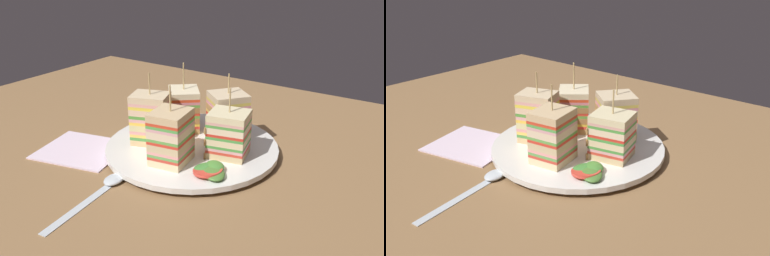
# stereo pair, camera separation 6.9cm
# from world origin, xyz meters

# --- Properties ---
(ground_plane) EXTENTS (1.24, 0.88, 0.02)m
(ground_plane) POSITION_xyz_m (0.00, 0.00, -0.01)
(ground_plane) COLOR olive
(plate) EXTENTS (0.29, 0.29, 0.02)m
(plate) POSITION_xyz_m (0.00, 0.00, 0.01)
(plate) COLOR white
(plate) RESTS_ON ground_plane
(sandwich_wedge_0) EXTENTS (0.06, 0.07, 0.12)m
(sandwich_wedge_0) POSITION_xyz_m (0.01, -0.07, 0.06)
(sandwich_wedge_0) COLOR beige
(sandwich_wedge_0) RESTS_ON plate
(sandwich_wedge_1) EXTENTS (0.07, 0.07, 0.11)m
(sandwich_wedge_1) POSITION_xyz_m (0.07, -0.00, 0.05)
(sandwich_wedge_1) COLOR #D7B881
(sandwich_wedge_1) RESTS_ON plate
(sandwich_wedge_2) EXTENTS (0.08, 0.08, 0.11)m
(sandwich_wedge_2) POSITION_xyz_m (0.03, 0.06, 0.06)
(sandwich_wedge_2) COLOR beige
(sandwich_wedge_2) RESTS_ON plate
(sandwich_wedge_3) EXTENTS (0.08, 0.08, 0.12)m
(sandwich_wedge_3) POSITION_xyz_m (-0.05, 0.05, 0.05)
(sandwich_wedge_3) COLOR beige
(sandwich_wedge_3) RESTS_ON plate
(sandwich_wedge_4) EXTENTS (0.07, 0.07, 0.12)m
(sandwich_wedge_4) POSITION_xyz_m (-0.06, -0.03, 0.06)
(sandwich_wedge_4) COLOR #DFB87E
(sandwich_wedge_4) RESTS_ON plate
(salad_garnish) EXTENTS (0.07, 0.06, 0.01)m
(salad_garnish) POSITION_xyz_m (0.08, -0.07, 0.02)
(salad_garnish) COLOR #4A7B31
(salad_garnish) RESTS_ON plate
(spoon) EXTENTS (0.04, 0.16, 0.01)m
(spoon) POSITION_xyz_m (-0.04, -0.17, 0.00)
(spoon) COLOR silver
(spoon) RESTS_ON ground_plane
(napkin) EXTENTS (0.16, 0.15, 0.01)m
(napkin) POSITION_xyz_m (-0.16, -0.10, 0.00)
(napkin) COLOR silver
(napkin) RESTS_ON ground_plane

